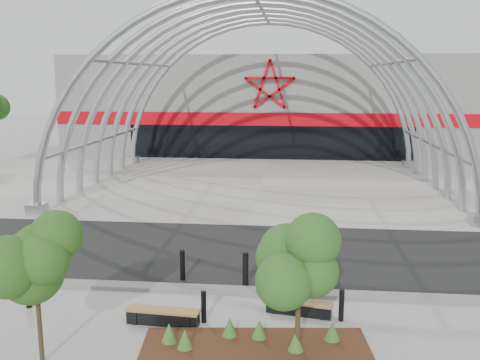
{
  "coord_description": "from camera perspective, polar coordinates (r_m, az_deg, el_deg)",
  "views": [
    {
      "loc": [
        1.99,
        -15.2,
        6.36
      ],
      "look_at": [
        0.0,
        4.0,
        2.6
      ],
      "focal_mm": 40.0,
      "sensor_mm": 36.0,
      "label": 1
    }
  ],
  "objects": [
    {
      "name": "planting_bed",
      "position": [
        13.31,
        1.33,
        -16.88
      ],
      "size": [
        5.51,
        2.18,
        0.57
      ],
      "color": "#34160B",
      "rests_on": "ground"
    },
    {
      "name": "arena_building",
      "position": [
        48.75,
        3.61,
        8.22
      ],
      "size": [
        34.0,
        15.24,
        8.0
      ],
      "color": "slate",
      "rests_on": "ground"
    },
    {
      "name": "forecourt",
      "position": [
        31.41,
        2.17,
        -0.63
      ],
      "size": [
        60.0,
        17.0,
        0.04
      ],
      "primitive_type": "cube",
      "color": "#A59E95",
      "rests_on": "ground"
    },
    {
      "name": "bollard_4",
      "position": [
        14.68,
        10.77,
        -12.99
      ],
      "size": [
        0.14,
        0.14,
        0.87
      ],
      "primitive_type": "cylinder",
      "color": "black",
      "rests_on": "ground"
    },
    {
      "name": "vault_canopy",
      "position": [
        31.41,
        2.17,
        -0.63
      ],
      "size": [
        20.8,
        15.8,
        20.36
      ],
      "color": "#9DA2A7",
      "rests_on": "ground"
    },
    {
      "name": "bollard_3",
      "position": [
        16.48,
        0.59,
        -9.59
      ],
      "size": [
        0.18,
        0.18,
        1.12
      ],
      "primitive_type": "cylinder",
      "color": "black",
      "rests_on": "ground"
    },
    {
      "name": "road",
      "position": [
        19.85,
        -0.15,
        -7.63
      ],
      "size": [
        140.0,
        7.0,
        0.02
      ],
      "primitive_type": "cube",
      "color": "black",
      "rests_on": "ground"
    },
    {
      "name": "ground",
      "position": [
        16.6,
        -1.45,
        -11.51
      ],
      "size": [
        140.0,
        140.0,
        0.0
      ],
      "primitive_type": "plane",
      "color": "#959690",
      "rests_on": "ground"
    },
    {
      "name": "street_tree_0",
      "position": [
        12.58,
        -21.05,
        -8.14
      ],
      "size": [
        1.46,
        1.46,
        3.33
      ],
      "color": "black",
      "rests_on": "ground"
    },
    {
      "name": "street_tree_1",
      "position": [
        12.12,
        6.35,
        -7.43
      ],
      "size": [
        1.5,
        1.5,
        3.54
      ],
      "color": "#312511",
      "rests_on": "ground"
    },
    {
      "name": "kerb",
      "position": [
        16.35,
        -1.57,
        -11.65
      ],
      "size": [
        60.0,
        0.5,
        0.12
      ],
      "primitive_type": "cube",
      "color": "slate",
      "rests_on": "ground"
    },
    {
      "name": "bench_0",
      "position": [
        14.51,
        -8.22,
        -14.24
      ],
      "size": [
        1.96,
        0.57,
        0.41
      ],
      "color": "black",
      "rests_on": "ground"
    },
    {
      "name": "bollard_2",
      "position": [
        17.15,
        -6.15,
        -9.05
      ],
      "size": [
        0.16,
        0.16,
        0.99
      ],
      "primitive_type": "cylinder",
      "color": "black",
      "rests_on": "ground"
    },
    {
      "name": "bollard_1",
      "position": [
        14.39,
        -3.89,
        -13.35
      ],
      "size": [
        0.14,
        0.14,
        0.86
      ],
      "primitive_type": "cylinder",
      "color": "black",
      "rests_on": "ground"
    },
    {
      "name": "bollard_0",
      "position": [
        16.28,
        -21.67,
        -10.83
      ],
      "size": [
        0.17,
        0.17,
        1.03
      ],
      "primitive_type": "cylinder",
      "color": "black",
      "rests_on": "ground"
    },
    {
      "name": "bench_1",
      "position": [
        14.98,
        6.3,
        -13.4
      ],
      "size": [
        1.85,
        0.73,
        0.38
      ],
      "color": "black",
      "rests_on": "ground"
    }
  ]
}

